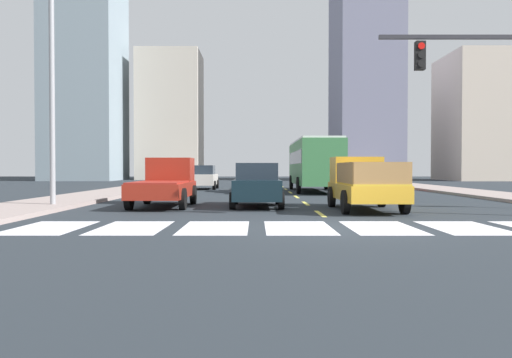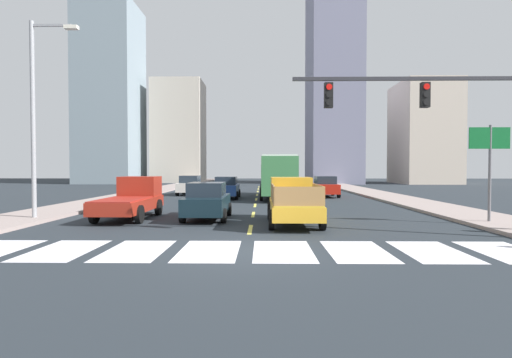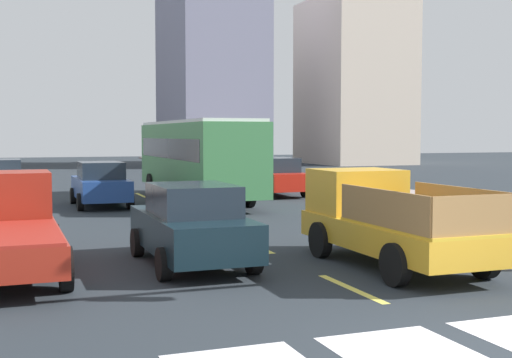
# 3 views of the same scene
# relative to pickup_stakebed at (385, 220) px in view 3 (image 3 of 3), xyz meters

# --- Properties ---
(ground_plane) EXTENTS (160.00, 160.00, 0.00)m
(ground_plane) POSITION_rel_pickup_stakebed_xyz_m (-1.80, -5.86, -0.94)
(ground_plane) COLOR #242B31
(sidewalk_right) EXTENTS (3.35, 110.00, 0.15)m
(sidewalk_right) POSITION_rel_pickup_stakebed_xyz_m (8.87, 12.14, -0.86)
(sidewalk_right) COLOR gray
(sidewalk_right) RESTS_ON ground
(lane_dash_0) EXTENTS (0.16, 2.40, 0.01)m
(lane_dash_0) POSITION_rel_pickup_stakebed_xyz_m (-1.80, -1.86, -0.93)
(lane_dash_0) COLOR #DDD052
(lane_dash_0) RESTS_ON ground
(lane_dash_1) EXTENTS (0.16, 2.40, 0.01)m
(lane_dash_1) POSITION_rel_pickup_stakebed_xyz_m (-1.80, 3.14, -0.93)
(lane_dash_1) COLOR #DDD052
(lane_dash_1) RESTS_ON ground
(lane_dash_2) EXTENTS (0.16, 2.40, 0.01)m
(lane_dash_2) POSITION_rel_pickup_stakebed_xyz_m (-1.80, 8.14, -0.93)
(lane_dash_2) COLOR #DDD052
(lane_dash_2) RESTS_ON ground
(lane_dash_3) EXTENTS (0.16, 2.40, 0.01)m
(lane_dash_3) POSITION_rel_pickup_stakebed_xyz_m (-1.80, 13.14, -0.93)
(lane_dash_3) COLOR #DDD052
(lane_dash_3) RESTS_ON ground
(lane_dash_4) EXTENTS (0.16, 2.40, 0.01)m
(lane_dash_4) POSITION_rel_pickup_stakebed_xyz_m (-1.80, 18.14, -0.93)
(lane_dash_4) COLOR #DDD052
(lane_dash_4) RESTS_ON ground
(lane_dash_5) EXTENTS (0.16, 2.40, 0.01)m
(lane_dash_5) POSITION_rel_pickup_stakebed_xyz_m (-1.80, 23.14, -0.93)
(lane_dash_5) COLOR #DDD052
(lane_dash_5) RESTS_ON ground
(lane_dash_6) EXTENTS (0.16, 2.40, 0.01)m
(lane_dash_6) POSITION_rel_pickup_stakebed_xyz_m (-1.80, 28.14, -0.93)
(lane_dash_6) COLOR #DDD052
(lane_dash_6) RESTS_ON ground
(lane_dash_7) EXTENTS (0.16, 2.40, 0.01)m
(lane_dash_7) POSITION_rel_pickup_stakebed_xyz_m (-1.80, 33.14, -0.93)
(lane_dash_7) COLOR #DDD052
(lane_dash_7) RESTS_ON ground
(pickup_stakebed) EXTENTS (2.18, 5.20, 1.96)m
(pickup_stakebed) POSITION_rel_pickup_stakebed_xyz_m (0.00, 0.00, 0.00)
(pickup_stakebed) COLOR gold
(pickup_stakebed) RESTS_ON ground
(pickup_dark) EXTENTS (2.18, 5.20, 1.96)m
(pickup_dark) POSITION_rel_pickup_stakebed_xyz_m (-7.59, 1.74, -0.02)
(pickup_dark) COLOR maroon
(pickup_dark) RESTS_ON ground
(city_bus) EXTENTS (2.72, 10.80, 3.32)m
(city_bus) POSITION_rel_pickup_stakebed_xyz_m (-0.16, 14.54, 1.02)
(city_bus) COLOR #3B7D47
(city_bus) RESTS_ON ground
(sedan_far) EXTENTS (2.02, 4.40, 1.72)m
(sedan_far) POSITION_rel_pickup_stakebed_xyz_m (-7.76, 18.09, -0.08)
(sedan_far) COLOR beige
(sedan_far) RESTS_ON ground
(sedan_near_right) EXTENTS (2.02, 4.40, 1.72)m
(sedan_near_right) POSITION_rel_pickup_stakebed_xyz_m (-4.15, 13.91, -0.08)
(sedan_near_right) COLOR navy
(sedan_near_right) RESTS_ON ground
(sedan_mid) EXTENTS (2.02, 4.40, 1.72)m
(sedan_mid) POSITION_rel_pickup_stakebed_xyz_m (3.88, 15.92, -0.08)
(sedan_mid) COLOR red
(sedan_mid) RESTS_ON ground
(sedan_near_left) EXTENTS (2.02, 4.40, 1.72)m
(sedan_near_left) POSITION_rel_pickup_stakebed_xyz_m (-3.91, 1.26, -0.08)
(sedan_near_left) COLOR black
(sedan_near_left) RESTS_ON ground
(block_low_left) EXTENTS (8.14, 10.42, 15.61)m
(block_low_left) POSITION_rel_pickup_stakebed_xyz_m (23.82, 45.31, 6.87)
(block_low_left) COLOR beige
(block_low_left) RESTS_ON ground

